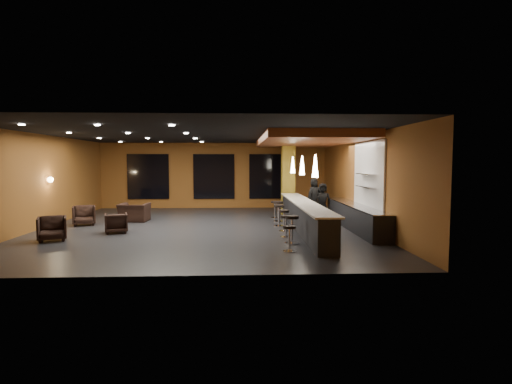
{
  "coord_description": "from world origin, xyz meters",
  "views": [
    {
      "loc": [
        1.3,
        -15.07,
        2.47
      ],
      "look_at": [
        2.0,
        0.5,
        1.3
      ],
      "focal_mm": 28.0,
      "sensor_mm": 36.0,
      "label": 1
    }
  ],
  "objects_px": {
    "bar_stool_4": "(279,213)",
    "bar_stool_6": "(275,207)",
    "bar_stool_2": "(286,223)",
    "bar_stool_0": "(289,235)",
    "pendant_1": "(302,165)",
    "staff_b": "(315,200)",
    "bar_stool_5": "(278,209)",
    "pendant_2": "(293,165)",
    "armchair_a": "(52,229)",
    "prep_counter": "(355,217)",
    "armchair_c": "(84,215)",
    "armchair_d": "(134,212)",
    "bar_stool_3": "(284,218)",
    "bar_stool_1": "(292,226)",
    "pendant_0": "(315,166)",
    "staff_c": "(322,201)",
    "staff_a": "(315,200)",
    "bar_counter": "(304,217)",
    "armchair_b": "(116,223)",
    "column": "(288,177)"
  },
  "relations": [
    {
      "from": "bar_stool_3",
      "to": "bar_stool_4",
      "type": "height_order",
      "value": "bar_stool_4"
    },
    {
      "from": "bar_stool_0",
      "to": "bar_stool_1",
      "type": "xyz_separation_m",
      "value": [
        0.22,
        1.08,
        0.08
      ]
    },
    {
      "from": "pendant_0",
      "to": "armchair_c",
      "type": "height_order",
      "value": "pendant_0"
    },
    {
      "from": "armchair_b",
      "to": "bar_stool_2",
      "type": "xyz_separation_m",
      "value": [
        5.82,
        -1.12,
        0.12
      ]
    },
    {
      "from": "armchair_b",
      "to": "armchair_d",
      "type": "bearing_deg",
      "value": -106.22
    },
    {
      "from": "armchair_a",
      "to": "pendant_1",
      "type": "bearing_deg",
      "value": -9.39
    },
    {
      "from": "armchair_c",
      "to": "bar_stool_6",
      "type": "bearing_deg",
      "value": -6.99
    },
    {
      "from": "bar_stool_0",
      "to": "armchair_c",
      "type": "bearing_deg",
      "value": 146.09
    },
    {
      "from": "armchair_c",
      "to": "bar_stool_5",
      "type": "bearing_deg",
      "value": -15.15
    },
    {
      "from": "pendant_1",
      "to": "bar_stool_1",
      "type": "xyz_separation_m",
      "value": [
        -0.73,
        -2.69,
        -1.8
      ]
    },
    {
      "from": "bar_stool_4",
      "to": "bar_stool_5",
      "type": "bearing_deg",
      "value": 85.43
    },
    {
      "from": "column",
      "to": "bar_stool_4",
      "type": "relative_size",
      "value": 4.21
    },
    {
      "from": "bar_counter",
      "to": "pendant_2",
      "type": "xyz_separation_m",
      "value": [
        0.0,
        3.0,
        1.85
      ]
    },
    {
      "from": "bar_counter",
      "to": "armchair_c",
      "type": "bearing_deg",
      "value": 168.3
    },
    {
      "from": "staff_b",
      "to": "armchair_d",
      "type": "bearing_deg",
      "value": -150.46
    },
    {
      "from": "staff_a",
      "to": "bar_stool_2",
      "type": "relative_size",
      "value": 2.45
    },
    {
      "from": "prep_counter",
      "to": "bar_stool_0",
      "type": "distance_m",
      "value": 4.78
    },
    {
      "from": "prep_counter",
      "to": "armchair_c",
      "type": "distance_m",
      "value": 10.46
    },
    {
      "from": "bar_stool_1",
      "to": "bar_stool_6",
      "type": "bearing_deg",
      "value": 89.96
    },
    {
      "from": "bar_stool_3",
      "to": "armchair_b",
      "type": "bearing_deg",
      "value": -179.75
    },
    {
      "from": "staff_b",
      "to": "staff_c",
      "type": "xyz_separation_m",
      "value": [
        0.29,
        -0.22,
        -0.03
      ]
    },
    {
      "from": "bar_counter",
      "to": "armchair_d",
      "type": "distance_m",
      "value": 7.2
    },
    {
      "from": "bar_stool_2",
      "to": "bar_stool_5",
      "type": "xyz_separation_m",
      "value": [
        0.11,
        3.46,
        0.08
      ]
    },
    {
      "from": "staff_c",
      "to": "armchair_d",
      "type": "relative_size",
      "value": 1.35
    },
    {
      "from": "bar_stool_3",
      "to": "staff_c",
      "type": "bearing_deg",
      "value": 57.37
    },
    {
      "from": "bar_stool_6",
      "to": "armchair_a",
      "type": "bearing_deg",
      "value": -147.44
    },
    {
      "from": "bar_stool_1",
      "to": "pendant_2",
      "type": "bearing_deg",
      "value": 82.02
    },
    {
      "from": "pendant_2",
      "to": "bar_stool_4",
      "type": "height_order",
      "value": "pendant_2"
    },
    {
      "from": "armchair_a",
      "to": "bar_stool_3",
      "type": "height_order",
      "value": "same"
    },
    {
      "from": "bar_stool_4",
      "to": "bar_stool_6",
      "type": "bearing_deg",
      "value": 88.54
    },
    {
      "from": "pendant_1",
      "to": "staff_b",
      "type": "bearing_deg",
      "value": 70.06
    },
    {
      "from": "pendant_1",
      "to": "bar_stool_1",
      "type": "distance_m",
      "value": 3.32
    },
    {
      "from": "bar_counter",
      "to": "prep_counter",
      "type": "distance_m",
      "value": 2.06
    },
    {
      "from": "bar_counter",
      "to": "armchair_a",
      "type": "relative_size",
      "value": 9.46
    },
    {
      "from": "pendant_2",
      "to": "armchair_b",
      "type": "height_order",
      "value": "pendant_2"
    },
    {
      "from": "bar_stool_2",
      "to": "bar_stool_0",
      "type": "bearing_deg",
      "value": -94.08
    },
    {
      "from": "armchair_b",
      "to": "staff_c",
      "type": "bearing_deg",
      "value": -175.58
    },
    {
      "from": "staff_a",
      "to": "bar_stool_1",
      "type": "xyz_separation_m",
      "value": [
        -1.61,
        -4.77,
        -0.34
      ]
    },
    {
      "from": "pendant_1",
      "to": "armchair_d",
      "type": "relative_size",
      "value": 0.61
    },
    {
      "from": "staff_b",
      "to": "staff_a",
      "type": "bearing_deg",
      "value": -77.54
    },
    {
      "from": "bar_counter",
      "to": "bar_stool_4",
      "type": "distance_m",
      "value": 1.34
    },
    {
      "from": "pendant_0",
      "to": "staff_c",
      "type": "distance_m",
      "value": 5.58
    },
    {
      "from": "pendant_2",
      "to": "staff_b",
      "type": "height_order",
      "value": "pendant_2"
    },
    {
      "from": "bar_stool_3",
      "to": "bar_counter",
      "type": "bearing_deg",
      "value": 2.94
    },
    {
      "from": "bar_counter",
      "to": "pendant_0",
      "type": "xyz_separation_m",
      "value": [
        0.0,
        -2.0,
        1.85
      ]
    },
    {
      "from": "bar_counter",
      "to": "bar_stool_6",
      "type": "height_order",
      "value": "bar_counter"
    },
    {
      "from": "bar_stool_0",
      "to": "staff_b",
      "type": "bearing_deg",
      "value": 73.34
    },
    {
      "from": "armchair_d",
      "to": "bar_stool_5",
      "type": "height_order",
      "value": "bar_stool_5"
    },
    {
      "from": "pendant_0",
      "to": "pendant_1",
      "type": "xyz_separation_m",
      "value": [
        0.0,
        2.5,
        0.0
      ]
    },
    {
      "from": "staff_a",
      "to": "bar_stool_3",
      "type": "distance_m",
      "value": 3.1
    }
  ]
}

